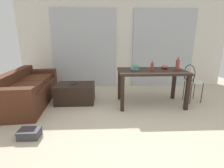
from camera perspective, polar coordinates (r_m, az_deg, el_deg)
ground_plane at (r=3.32m, az=7.67°, el=-9.47°), size 7.52×7.52×0.00m
wall_back at (r=4.96m, az=4.21°, el=14.39°), size 5.98×0.10×2.61m
curtains at (r=4.88m, az=4.28°, el=11.97°), size 4.09×0.03×2.20m
couch at (r=4.04m, az=-27.24°, el=-2.04°), size 0.96×2.02×0.71m
coffee_table at (r=3.79m, az=-12.56°, el=-3.08°), size 0.83×0.59×0.42m
craft_table at (r=3.56m, az=13.53°, el=3.07°), size 1.39×0.76×0.76m
wire_chair at (r=4.05m, az=25.94°, el=1.70°), size 0.38×0.40×0.85m
bottle_near at (r=3.72m, az=21.80°, el=6.25°), size 0.07×0.07×0.26m
bottle_far at (r=3.48m, az=13.74°, el=5.89°), size 0.06×0.06×0.20m
bowl at (r=3.78m, az=17.78°, el=5.61°), size 0.15×0.15×0.07m
book_stack at (r=3.54m, az=7.98°, el=5.57°), size 0.22×0.30×0.07m
tv_remote_primary at (r=3.73m, az=-12.96°, el=0.11°), size 0.11×0.17×0.02m
shoebox at (r=2.75m, az=-26.69°, el=-15.11°), size 0.30×0.22×0.13m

